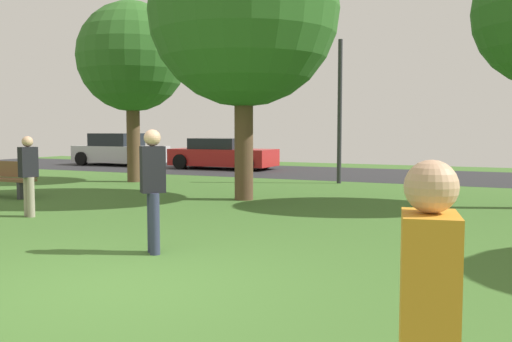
% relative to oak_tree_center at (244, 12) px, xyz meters
% --- Properties ---
extents(ground_plane, '(44.00, 44.00, 0.00)m').
position_rel_oak_tree_center_xyz_m(ground_plane, '(1.99, -7.27, -4.50)').
color(ground_plane, '#3D6628').
extents(road_strip, '(44.00, 6.40, 0.01)m').
position_rel_oak_tree_center_xyz_m(road_strip, '(1.99, 8.73, -4.50)').
color(road_strip, '#28282B').
rests_on(road_strip, ground_plane).
extents(oak_tree_center, '(4.55, 4.55, 6.79)m').
position_rel_oak_tree_center_xyz_m(oak_tree_center, '(0.00, 0.00, 0.00)').
color(oak_tree_center, brown).
rests_on(oak_tree_center, ground_plane).
extents(oak_tree_right, '(3.50, 3.50, 5.78)m').
position_rel_oak_tree_center_xyz_m(oak_tree_right, '(-5.27, 2.65, -0.50)').
color(oak_tree_right, brown).
rests_on(oak_tree_right, ground_plane).
extents(person_thrower, '(0.38, 0.38, 1.72)m').
position_rel_oak_tree_center_xyz_m(person_thrower, '(1.42, -5.79, -3.55)').
color(person_thrower, '#2D334C').
rests_on(person_thrower, ground_plane).
extents(person_bystander, '(0.30, 0.36, 1.61)m').
position_rel_oak_tree_center_xyz_m(person_bystander, '(5.60, -9.83, -3.62)').
color(person_bystander, '#2D334C').
rests_on(person_bystander, ground_plane).
extents(person_walking, '(0.32, 0.38, 1.58)m').
position_rel_oak_tree_center_xyz_m(person_walking, '(-2.69, -4.11, -3.63)').
color(person_walking, gray).
rests_on(person_walking, ground_plane).
extents(parked_car_silver, '(4.36, 2.10, 1.51)m').
position_rel_oak_tree_center_xyz_m(parked_car_silver, '(-10.96, 9.11, -3.82)').
color(parked_car_silver, '#B7B7BC').
rests_on(parked_car_silver, ground_plane).
extents(parked_car_red, '(4.49, 2.08, 1.32)m').
position_rel_oak_tree_center_xyz_m(parked_car_red, '(-5.39, 8.98, -3.89)').
color(parked_car_red, '#B21E1E').
rests_on(parked_car_red, ground_plane).
extents(park_bench, '(1.60, 0.45, 0.90)m').
position_rel_oak_tree_center_xyz_m(park_bench, '(-5.60, -2.02, -4.04)').
color(park_bench, brown).
rests_on(park_bench, ground_plane).
extents(street_lamp_post, '(0.14, 0.14, 4.50)m').
position_rel_oak_tree_center_xyz_m(street_lamp_post, '(0.96, 4.93, -2.25)').
color(street_lamp_post, '#2D2D33').
rests_on(street_lamp_post, ground_plane).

